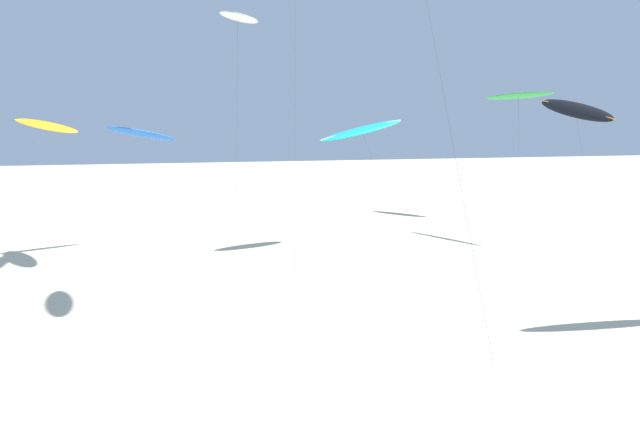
{
  "coord_description": "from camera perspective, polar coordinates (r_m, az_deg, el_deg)",
  "views": [
    {
      "loc": [
        -5.03,
        0.9,
        9.73
      ],
      "look_at": [
        -0.01,
        19.92,
        6.61
      ],
      "focal_mm": 31.41,
      "sensor_mm": 36.0,
      "label": 1
    }
  ],
  "objects": [
    {
      "name": "flying_kite_4",
      "position": [
        51.95,
        24.62,
        9.57
      ],
      "size": [
        3.53,
        9.52,
        12.47
      ],
      "color": "black",
      "rests_on": "ground"
    },
    {
      "name": "flying_kite_0",
      "position": [
        40.76,
        -8.39,
        19.18
      ],
      "size": [
        3.03,
        6.57,
        18.04
      ],
      "color": "white",
      "rests_on": "ground"
    },
    {
      "name": "flying_kite_6",
      "position": [
        60.71,
        -26.04,
        8.02
      ],
      "size": [
        6.06,
        11.02,
        10.71
      ],
      "color": "orange",
      "rests_on": "ground"
    },
    {
      "name": "flying_kite_9",
      "position": [
        45.14,
        -17.68,
        7.74
      ],
      "size": [
        5.4,
        8.82,
        9.91
      ],
      "color": "blue",
      "rests_on": "ground"
    },
    {
      "name": "flying_kite_1",
      "position": [
        64.34,
        19.57,
        11.24
      ],
      "size": [
        5.35,
        8.25,
        13.35
      ],
      "color": "green",
      "rests_on": "ground"
    },
    {
      "name": "flying_kite_2",
      "position": [
        44.37,
        4.28,
        8.45
      ],
      "size": [
        7.57,
        5.08,
        10.44
      ],
      "color": "#19B2B7",
      "rests_on": "ground"
    }
  ]
}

